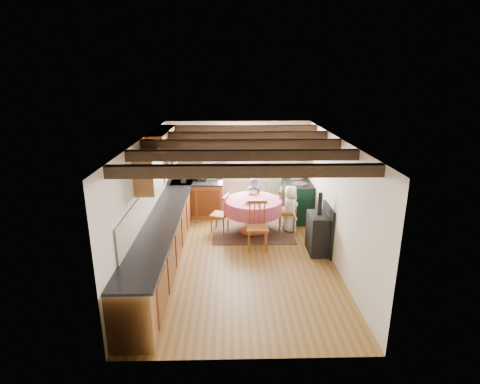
{
  "coord_description": "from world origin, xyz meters",
  "views": [
    {
      "loc": [
        -0.18,
        -6.72,
        3.5
      ],
      "look_at": [
        0.0,
        0.8,
        1.15
      ],
      "focal_mm": 28.13,
      "sensor_mm": 36.0,
      "label": 1
    }
  ],
  "objects_px": {
    "chair_near": "(257,226)",
    "chair_right": "(288,210)",
    "chair_left": "(220,213)",
    "child_right": "(290,208)",
    "dining_table": "(253,216)",
    "child_far": "(254,200)",
    "cup": "(259,204)",
    "aga_range": "(297,200)",
    "cast_iron_stove": "(319,223)"
  },
  "relations": [
    {
      "from": "child_right",
      "to": "cast_iron_stove",
      "type": "bearing_deg",
      "value": -170.75
    },
    {
      "from": "chair_right",
      "to": "cup",
      "type": "relative_size",
      "value": 10.14
    },
    {
      "from": "cast_iron_stove",
      "to": "cup",
      "type": "relative_size",
      "value": 12.84
    },
    {
      "from": "aga_range",
      "to": "child_far",
      "type": "relative_size",
      "value": 0.93
    },
    {
      "from": "cast_iron_stove",
      "to": "child_right",
      "type": "height_order",
      "value": "cast_iron_stove"
    },
    {
      "from": "aga_range",
      "to": "cup",
      "type": "distance_m",
      "value": 1.67
    },
    {
      "from": "child_far",
      "to": "cup",
      "type": "bearing_deg",
      "value": 109.91
    },
    {
      "from": "dining_table",
      "to": "chair_left",
      "type": "xyz_separation_m",
      "value": [
        -0.77,
        0.06,
        0.06
      ]
    },
    {
      "from": "chair_near",
      "to": "cast_iron_stove",
      "type": "distance_m",
      "value": 1.25
    },
    {
      "from": "dining_table",
      "to": "cup",
      "type": "distance_m",
      "value": 0.62
    },
    {
      "from": "chair_left",
      "to": "cup",
      "type": "relative_size",
      "value": 9.04
    },
    {
      "from": "chair_near",
      "to": "chair_right",
      "type": "xyz_separation_m",
      "value": [
        0.77,
        0.99,
        -0.0
      ]
    },
    {
      "from": "dining_table",
      "to": "chair_left",
      "type": "height_order",
      "value": "chair_left"
    },
    {
      "from": "chair_near",
      "to": "dining_table",
      "type": "bearing_deg",
      "value": 93.12
    },
    {
      "from": "cast_iron_stove",
      "to": "child_far",
      "type": "relative_size",
      "value": 1.12
    },
    {
      "from": "dining_table",
      "to": "child_far",
      "type": "height_order",
      "value": "child_far"
    },
    {
      "from": "dining_table",
      "to": "chair_near",
      "type": "relative_size",
      "value": 1.28
    },
    {
      "from": "chair_right",
      "to": "cast_iron_stove",
      "type": "bearing_deg",
      "value": -147.59
    },
    {
      "from": "dining_table",
      "to": "chair_right",
      "type": "relative_size",
      "value": 1.29
    },
    {
      "from": "child_far",
      "to": "cup",
      "type": "distance_m",
      "value": 1.08
    },
    {
      "from": "chair_near",
      "to": "aga_range",
      "type": "distance_m",
      "value": 2.04
    },
    {
      "from": "cast_iron_stove",
      "to": "aga_range",
      "type": "bearing_deg",
      "value": 93.35
    },
    {
      "from": "chair_left",
      "to": "chair_right",
      "type": "xyz_separation_m",
      "value": [
        1.58,
        0.04,
        0.05
      ]
    },
    {
      "from": "dining_table",
      "to": "chair_near",
      "type": "bearing_deg",
      "value": -87.35
    },
    {
      "from": "chair_left",
      "to": "child_far",
      "type": "relative_size",
      "value": 0.79
    },
    {
      "from": "aga_range",
      "to": "cast_iron_stove",
      "type": "height_order",
      "value": "cast_iron_stove"
    },
    {
      "from": "dining_table",
      "to": "chair_right",
      "type": "bearing_deg",
      "value": 6.45
    },
    {
      "from": "aga_range",
      "to": "cup",
      "type": "relative_size",
      "value": 10.68
    },
    {
      "from": "chair_right",
      "to": "chair_left",
      "type": "bearing_deg",
      "value": 102.27
    },
    {
      "from": "cast_iron_stove",
      "to": "cup",
      "type": "height_order",
      "value": "cast_iron_stove"
    },
    {
      "from": "chair_left",
      "to": "child_far",
      "type": "distance_m",
      "value": 1.0
    },
    {
      "from": "dining_table",
      "to": "child_right",
      "type": "relative_size",
      "value": 1.19
    },
    {
      "from": "cast_iron_stove",
      "to": "child_far",
      "type": "bearing_deg",
      "value": 125.92
    },
    {
      "from": "chair_left",
      "to": "child_right",
      "type": "bearing_deg",
      "value": 109.01
    },
    {
      "from": "child_far",
      "to": "cup",
      "type": "height_order",
      "value": "child_far"
    },
    {
      "from": "chair_right",
      "to": "child_far",
      "type": "bearing_deg",
      "value": 66.55
    },
    {
      "from": "chair_left",
      "to": "cast_iron_stove",
      "type": "distance_m",
      "value": 2.33
    },
    {
      "from": "chair_left",
      "to": "chair_near",
      "type": "bearing_deg",
      "value": 59.22
    },
    {
      "from": "aga_range",
      "to": "child_far",
      "type": "height_order",
      "value": "child_far"
    },
    {
      "from": "chair_right",
      "to": "cast_iron_stove",
      "type": "distance_m",
      "value": 1.25
    },
    {
      "from": "cup",
      "to": "chair_left",
      "type": "bearing_deg",
      "value": 150.72
    },
    {
      "from": "chair_right",
      "to": "aga_range",
      "type": "distance_m",
      "value": 0.8
    },
    {
      "from": "aga_range",
      "to": "cast_iron_stove",
      "type": "xyz_separation_m",
      "value": [
        0.11,
        -1.88,
        0.15
      ]
    },
    {
      "from": "chair_near",
      "to": "chair_left",
      "type": "height_order",
      "value": "chair_near"
    },
    {
      "from": "chair_near",
      "to": "chair_left",
      "type": "xyz_separation_m",
      "value": [
        -0.81,
        0.95,
        -0.06
      ]
    },
    {
      "from": "aga_range",
      "to": "chair_left",
      "type": "bearing_deg",
      "value": -158.57
    },
    {
      "from": "child_right",
      "to": "cup",
      "type": "bearing_deg",
      "value": 112.41
    },
    {
      "from": "child_far",
      "to": "aga_range",
      "type": "bearing_deg",
      "value": -152.9
    },
    {
      "from": "child_right",
      "to": "cup",
      "type": "relative_size",
      "value": 10.98
    },
    {
      "from": "chair_right",
      "to": "cast_iron_stove",
      "type": "height_order",
      "value": "cast_iron_stove"
    }
  ]
}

